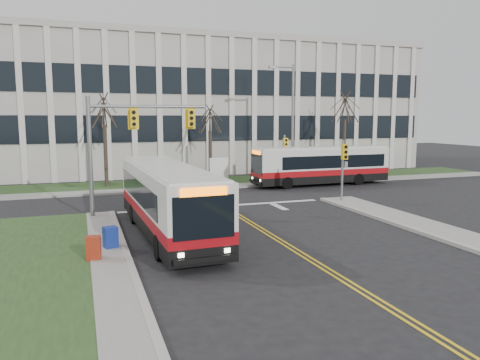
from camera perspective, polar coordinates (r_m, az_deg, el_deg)
name	(u,v)px	position (r m, az deg, el deg)	size (l,w,h in m)	color
ground	(279,241)	(19.87, 4.83, -7.39)	(120.00, 120.00, 0.00)	black
sidewalk_west	(117,306)	(13.56, -14.74, -14.62)	(1.20, 26.00, 0.14)	#9E9B93
sidewalk_cross	(259,185)	(35.52, 2.34, -0.57)	(44.00, 1.60, 0.14)	#9E9B93
building_lawn	(247,180)	(38.11, 0.82, -0.01)	(44.00, 5.00, 0.12)	#28441D
office_building	(208,109)	(49.24, -3.95, 8.64)	(40.00, 16.00, 12.00)	beige
mast_arm_signal	(124,135)	(24.82, -14.00, 5.38)	(6.11, 0.38, 6.20)	slate
signal_pole_near	(343,162)	(28.79, 12.50, 2.20)	(0.34, 0.39, 3.80)	slate
signal_pole_far	(285,152)	(36.29, 5.49, 3.45)	(0.34, 0.39, 3.80)	slate
streetlight	(291,117)	(37.26, 6.21, 7.69)	(2.15, 0.25, 9.20)	slate
directory_sign	(219,168)	(36.74, -2.59, 1.44)	(1.50, 0.12, 2.00)	slate
tree_left	(104,112)	(35.59, -16.24, 7.95)	(1.80, 1.80, 7.70)	#42352B
tree_mid	(210,121)	(37.06, -3.68, 7.24)	(1.80, 1.80, 6.82)	#42352B
tree_right	(345,108)	(41.69, 12.69, 8.52)	(1.80, 1.80, 8.25)	#42352B
bus_main	(168,201)	(20.73, -8.81, -2.60)	(2.42, 11.19, 2.98)	silver
bus_cross	(321,166)	(36.21, 9.85, 1.64)	(2.31, 10.66, 2.84)	silver
newspaper_box_blue	(111,239)	(18.93, -15.50, -6.92)	(0.50, 0.45, 0.95)	navy
newspaper_box_red	(94,250)	(17.62, -17.42, -8.09)	(0.50, 0.45, 0.95)	maroon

